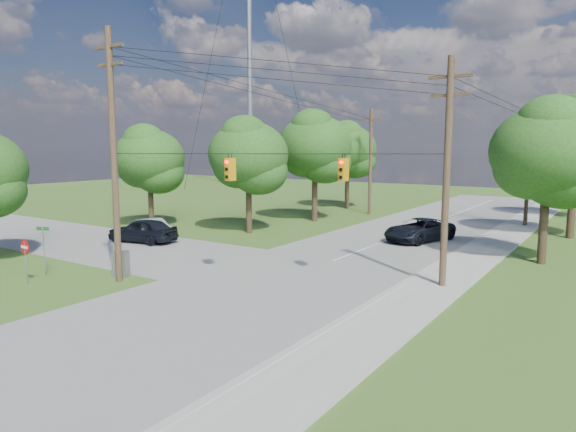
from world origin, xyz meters
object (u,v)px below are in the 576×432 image
Objects in this scene: car_cross_silver at (149,228)px; car_main_north at (419,230)px; pole_north_w at (370,161)px; control_cabinet at (121,264)px; pole_ne at (447,170)px; car_cross_dark at (143,230)px; pole_north_e at (529,164)px; pole_sw at (114,153)px; do_not_enter_sign at (25,251)px.

car_cross_silver is 19.12m from car_main_north.
control_cabinet is (-0.22, -29.00, -4.48)m from pole_north_w.
pole_ne is 2.16× the size of car_cross_dark.
car_cross_silver is at bearing -136.13° from pole_north_e.
pole_north_w is (-0.40, 29.60, -1.10)m from pole_sw.
car_cross_dark is 1.13× the size of car_cross_silver.
pole_ne is 1.88× the size of car_main_north.
pole_north_e is 2.33× the size of car_cross_silver.
pole_ne is at bearing 29.38° from pole_sw.
pole_north_w is at bearing 64.89° from control_cabinet.
control_cabinet is at bearing -153.62° from pole_ne.
car_main_north reaches higher than car_cross_silver.
pole_sw is at bearing -150.62° from pole_ne.
pole_north_e is 7.64× the size of control_cabinet.
pole_ne is 22.00m from pole_north_e.
pole_north_e is 30.48m from car_cross_dark.
pole_north_w reaches higher than car_cross_silver.
car_cross_dark is at bearing 133.19° from pole_sw.
pole_north_e and pole_north_w have the same top height.
pole_sw is at bearing 32.10° from car_cross_dark.
car_cross_dark is at bearing -106.46° from pole_north_w.
car_cross_dark is at bearing -179.47° from pole_ne.
car_cross_dark is (-6.56, -22.19, -4.27)m from pole_north_w.
pole_sw is 1.20× the size of pole_north_e.
pole_north_e is 13.90m from pole_north_w.
pole_sw reaches higher than pole_north_w.
pole_ne is at bearing -90.00° from pole_north_e.
control_cabinet is 0.60× the size of do_not_enter_sign.
control_cabinet is at bearing -100.21° from car_main_north.
pole_sw is at bearing -68.96° from control_cabinet.
car_cross_dark is at bearing -127.63° from car_main_north.
pole_ne is 12.78m from car_main_north.
pole_ne reaches higher than car_cross_dark.
pole_north_w is 2.33× the size of car_cross_silver.
pole_sw reaches higher than pole_ne.
pole_sw reaches higher than car_main_north.
do_not_enter_sign is at bearing -101.91° from car_main_north.
do_not_enter_sign is (3.77, -10.24, 0.73)m from car_cross_dark.
car_cross_dark is 19.01m from car_main_north.
pole_north_e is (13.50, 29.60, -1.10)m from pole_sw.
car_cross_dark is 0.87× the size of car_main_north.
car_cross_dark is 10.94m from do_not_enter_sign.
pole_north_e is 36.64m from do_not_enter_sign.
pole_ne is 20.05m from do_not_enter_sign.
pole_sw is 2.14× the size of car_main_north.
pole_north_w reaches higher than car_main_north.
car_cross_dark is 9.31m from control_cabinet.
pole_north_w is (-13.90, 22.00, -0.34)m from pole_ne.
pole_ne reaches higher than car_main_north.
pole_ne is at bearing -48.39° from car_main_north.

